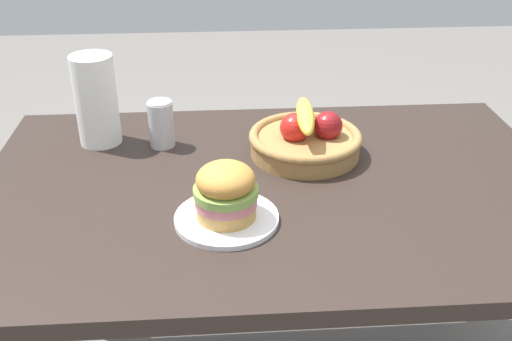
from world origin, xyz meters
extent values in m
cube|color=#2D231E|center=(0.00, 0.00, 0.73)|extent=(1.40, 0.90, 0.04)
cylinder|color=#2D231E|center=(-0.62, 0.37, 0.35)|extent=(0.07, 0.07, 0.71)
cylinder|color=#2D231E|center=(0.62, 0.37, 0.35)|extent=(0.07, 0.07, 0.71)
cylinder|color=white|center=(-0.12, -0.16, 0.76)|extent=(0.22, 0.22, 0.01)
cylinder|color=tan|center=(-0.12, -0.16, 0.78)|extent=(0.13, 0.13, 0.03)
cylinder|color=#C67075|center=(-0.12, -0.16, 0.80)|extent=(0.13, 0.13, 0.02)
cylinder|color=#84A84C|center=(-0.12, -0.16, 0.82)|extent=(0.14, 0.14, 0.02)
ellipsoid|color=gold|center=(-0.12, -0.16, 0.85)|extent=(0.12, 0.12, 0.07)
cylinder|color=silver|center=(-0.28, 0.22, 0.81)|extent=(0.07, 0.07, 0.12)
cylinder|color=silver|center=(-0.28, 0.22, 0.87)|extent=(0.06, 0.06, 0.00)
cylinder|color=#9E7542|center=(0.09, 0.14, 0.78)|extent=(0.28, 0.28, 0.05)
torus|color=#9E7542|center=(0.09, 0.14, 0.80)|extent=(0.29, 0.29, 0.02)
sphere|color=maroon|center=(0.15, 0.14, 0.83)|extent=(0.08, 0.08, 0.08)
sphere|color=red|center=(0.06, 0.14, 0.83)|extent=(0.08, 0.08, 0.08)
ellipsoid|color=yellow|center=(0.09, 0.14, 0.86)|extent=(0.07, 0.22, 0.05)
cylinder|color=white|center=(-0.44, 0.25, 0.87)|extent=(0.11, 0.11, 0.24)
camera|label=1|loc=(-0.13, -1.23, 1.46)|focal=42.03mm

